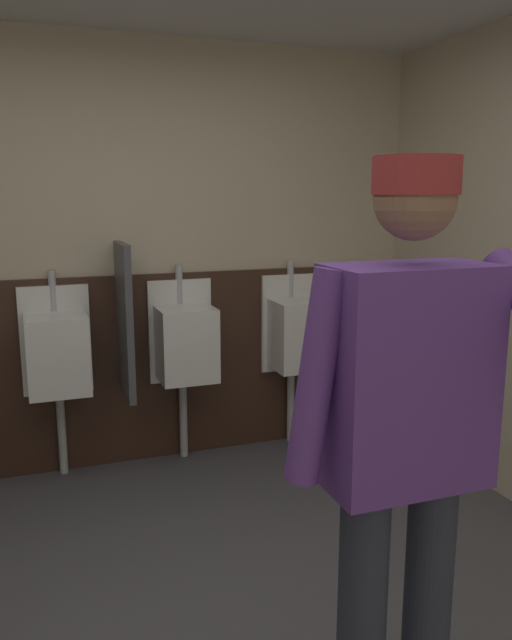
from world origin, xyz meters
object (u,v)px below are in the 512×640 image
at_px(urinal_middle, 185,342).
at_px(person, 406,431).
at_px(urinal_right, 297,333).
at_px(urinal_left, 57,353).

bearing_deg(urinal_middle, person, -88.76).
distance_m(urinal_middle, person, 2.33).
xyz_separation_m(urinal_middle, person, (0.05, -2.32, 0.27)).
distance_m(urinal_right, person, 2.44).
bearing_deg(urinal_middle, urinal_left, 180.00).
xyz_separation_m(urinal_left, urinal_right, (1.50, 0.00, 0.00)).
bearing_deg(urinal_right, person, -106.79).
bearing_deg(person, urinal_left, 109.03).
relative_size(urinal_left, urinal_middle, 1.00).
relative_size(urinal_middle, person, 0.70).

